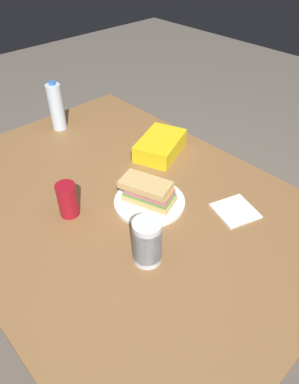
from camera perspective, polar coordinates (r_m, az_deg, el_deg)
ground_plane at (r=1.79m, az=-3.68°, el=-18.86°), size 8.00×8.00×0.00m
dining_table at (r=1.29m, az=-4.85°, el=-4.02°), size 1.44×1.04×0.72m
paper_plate at (r=1.21m, az=-0.00°, el=-1.60°), size 0.25×0.25×0.01m
sandwich at (r=1.18m, az=-0.20°, el=0.11°), size 0.20×0.15×0.08m
soda_can_red at (r=1.16m, az=-13.37°, el=-1.26°), size 0.07×0.07×0.12m
chip_bag at (r=1.45m, az=1.80°, el=7.69°), size 0.23×0.27×0.07m
water_bottle_tall at (r=1.65m, az=-15.13°, el=13.42°), size 0.07×0.07×0.22m
plastic_cup_stack at (r=0.98m, az=-0.38°, el=-8.22°), size 0.08×0.08×0.15m
paper_napkin at (r=1.21m, az=13.98°, el=-3.01°), size 0.16×0.16×0.01m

